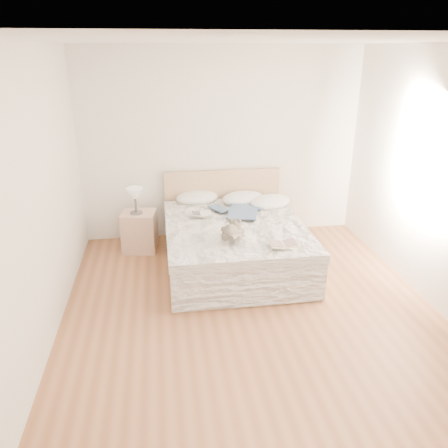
{
  "coord_description": "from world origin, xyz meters",
  "views": [
    {
      "loc": [
        -0.88,
        -3.9,
        2.64
      ],
      "look_at": [
        -0.15,
        1.05,
        0.62
      ],
      "focal_mm": 35.0,
      "sensor_mm": 36.0,
      "label": 1
    }
  ],
  "objects_px": {
    "table_lamp": "(135,195)",
    "photo_book": "(201,214)",
    "teddy_bear": "(230,237)",
    "nightstand": "(140,231)",
    "bed": "(233,242)",
    "childrens_book": "(283,244)"
  },
  "relations": [
    {
      "from": "table_lamp",
      "to": "photo_book",
      "type": "distance_m",
      "value": 0.93
    },
    {
      "from": "teddy_bear",
      "to": "nightstand",
      "type": "bearing_deg",
      "value": 153.3
    },
    {
      "from": "bed",
      "to": "teddy_bear",
      "type": "xyz_separation_m",
      "value": [
        -0.14,
        -0.61,
        0.34
      ]
    },
    {
      "from": "photo_book",
      "to": "table_lamp",
      "type": "bearing_deg",
      "value": 157.88
    },
    {
      "from": "nightstand",
      "to": "childrens_book",
      "type": "height_order",
      "value": "childrens_book"
    },
    {
      "from": "nightstand",
      "to": "table_lamp",
      "type": "xyz_separation_m",
      "value": [
        -0.02,
        -0.04,
        0.54
      ]
    },
    {
      "from": "childrens_book",
      "to": "teddy_bear",
      "type": "xyz_separation_m",
      "value": [
        -0.55,
        0.25,
        0.02
      ]
    },
    {
      "from": "table_lamp",
      "to": "nightstand",
      "type": "bearing_deg",
      "value": 58.96
    },
    {
      "from": "photo_book",
      "to": "childrens_book",
      "type": "xyz_separation_m",
      "value": [
        0.8,
        -1.08,
        0.0
      ]
    },
    {
      "from": "nightstand",
      "to": "childrens_book",
      "type": "distance_m",
      "value": 2.21
    },
    {
      "from": "nightstand",
      "to": "photo_book",
      "type": "bearing_deg",
      "value": -24.06
    },
    {
      "from": "nightstand",
      "to": "bed",
      "type": "bearing_deg",
      "value": -26.02
    },
    {
      "from": "bed",
      "to": "photo_book",
      "type": "distance_m",
      "value": 0.55
    },
    {
      "from": "nightstand",
      "to": "photo_book",
      "type": "height_order",
      "value": "photo_book"
    },
    {
      "from": "photo_book",
      "to": "teddy_bear",
      "type": "bearing_deg",
      "value": -74.02
    },
    {
      "from": "table_lamp",
      "to": "childrens_book",
      "type": "bearing_deg",
      "value": -40.68
    },
    {
      "from": "teddy_bear",
      "to": "childrens_book",
      "type": "bearing_deg",
      "value": -3.19
    },
    {
      "from": "childrens_book",
      "to": "photo_book",
      "type": "bearing_deg",
      "value": 126.6
    },
    {
      "from": "bed",
      "to": "table_lamp",
      "type": "xyz_separation_m",
      "value": [
        -1.24,
        0.56,
        0.51
      ]
    },
    {
      "from": "teddy_bear",
      "to": "photo_book",
      "type": "bearing_deg",
      "value": 128.04
    },
    {
      "from": "table_lamp",
      "to": "teddy_bear",
      "type": "distance_m",
      "value": 1.61
    },
    {
      "from": "bed",
      "to": "table_lamp",
      "type": "height_order",
      "value": "bed"
    }
  ]
}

